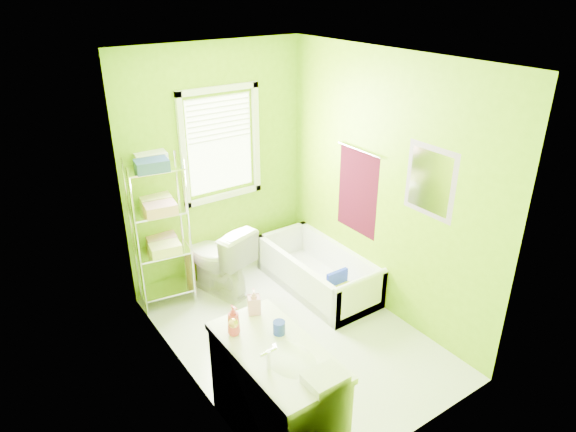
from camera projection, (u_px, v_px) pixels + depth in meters
ground at (295, 336)px, 4.96m from camera, size 2.90×2.90×0.00m
room_envelope at (296, 188)px, 4.30m from camera, size 2.14×2.94×2.62m
window at (220, 139)px, 5.36m from camera, size 0.92×0.05×1.22m
door at (253, 351)px, 3.26m from camera, size 0.09×0.80×2.00m
right_wall_decor at (384, 187)px, 4.92m from camera, size 0.04×1.48×1.17m
bathtub at (320, 277)px, 5.65m from camera, size 0.68×1.45×0.47m
toilet at (218, 259)px, 5.51m from camera, size 0.66×0.89×0.81m
vanity at (277, 391)px, 3.72m from camera, size 0.56×1.10×1.06m
wire_shelf_unit at (160, 216)px, 5.10m from camera, size 0.58×0.47×1.62m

